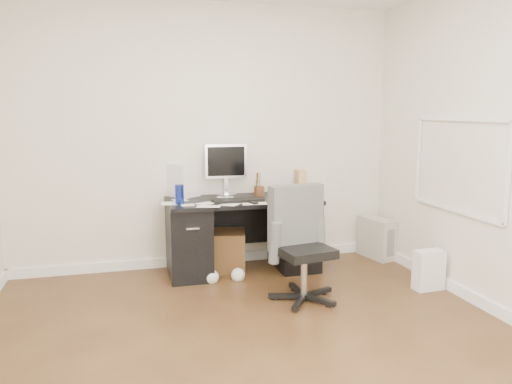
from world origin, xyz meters
TOP-DOWN VIEW (x-y plane):
  - ground at (0.00, 0.00)m, footprint 4.00×4.00m
  - room_shell at (0.03, 0.03)m, footprint 4.02×4.02m
  - desk at (0.30, 1.65)m, footprint 1.50×0.70m
  - loose_papers at (0.10, 1.60)m, footprint 1.10×0.60m
  - lcd_monitor at (0.18, 1.88)m, footprint 0.45×0.27m
  - keyboard at (0.22, 1.51)m, footprint 0.49×0.17m
  - computer_mouse at (0.66, 1.59)m, footprint 0.07×0.07m
  - travel_mug at (-0.34, 1.53)m, footprint 0.09×0.09m
  - white_binder at (-0.32, 1.91)m, footprint 0.26×0.31m
  - magazine_file at (0.94, 1.75)m, footprint 0.13×0.23m
  - pen_cup at (0.50, 1.76)m, footprint 0.11×0.11m
  - yellow_book at (0.89, 1.50)m, footprint 0.21×0.26m
  - paper_remote at (0.35, 1.39)m, footprint 0.25×0.21m
  - office_chair at (0.62, 0.74)m, footprint 0.65×0.65m
  - pc_tower at (1.85, 1.73)m, footprint 0.29×0.48m
  - shopping_bag at (1.81, 0.69)m, footprint 0.28×0.21m
  - wicker_basket at (0.13, 1.75)m, footprint 0.48×0.48m
  - desk_printer at (-0.06, 1.81)m, footprint 0.38×0.32m

SIDE VIEW (x-z plane):
  - ground at x=0.00m, z-range 0.00..0.00m
  - desk_printer at x=-0.06m, z-range 0.00..0.20m
  - shopping_bag at x=1.81m, z-range 0.00..0.37m
  - wicker_basket at x=0.13m, z-range 0.00..0.40m
  - pc_tower at x=1.85m, z-range 0.00..0.44m
  - desk at x=0.30m, z-range 0.02..0.77m
  - office_chair at x=0.62m, z-range 0.00..0.99m
  - loose_papers at x=0.10m, z-range 0.75..0.75m
  - paper_remote at x=0.35m, z-range 0.75..0.77m
  - keyboard at x=0.22m, z-range 0.75..0.78m
  - yellow_book at x=0.89m, z-range 0.75..0.79m
  - computer_mouse at x=0.66m, z-range 0.75..0.81m
  - travel_mug at x=-0.34m, z-range 0.75..0.94m
  - pen_cup at x=0.50m, z-range 0.75..1.00m
  - magazine_file at x=0.94m, z-range 0.75..1.01m
  - white_binder at x=-0.32m, z-range 0.75..1.08m
  - lcd_monitor at x=0.18m, z-range 0.75..1.30m
  - room_shell at x=0.03m, z-range 0.30..3.01m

